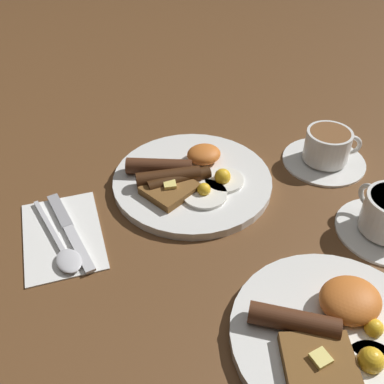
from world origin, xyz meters
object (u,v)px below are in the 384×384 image
(breakfast_plate_near, at_px, (190,179))
(teacup_near, at_px, (327,150))
(breakfast_plate_far, at_px, (337,333))
(spoon, at_px, (64,253))
(knife, at_px, (68,226))

(breakfast_plate_near, height_order, teacup_near, teacup_near)
(breakfast_plate_near, bearing_deg, breakfast_plate_far, 98.35)
(spoon, bearing_deg, knife, 155.16)
(teacup_near, xyz_separation_m, knife, (0.47, -0.01, -0.02))
(knife, height_order, spoon, spoon)
(breakfast_plate_near, bearing_deg, teacup_near, 172.32)
(breakfast_plate_near, height_order, spoon, breakfast_plate_near)
(breakfast_plate_near, xyz_separation_m, teacup_near, (-0.26, 0.03, 0.01))
(breakfast_plate_far, distance_m, spoon, 0.39)
(teacup_near, relative_size, spoon, 0.85)
(breakfast_plate_far, distance_m, knife, 0.42)
(teacup_near, bearing_deg, breakfast_plate_near, -7.68)
(breakfast_plate_near, bearing_deg, spoon, 20.05)
(spoon, bearing_deg, breakfast_plate_near, 100.02)
(breakfast_plate_far, bearing_deg, breakfast_plate_near, -81.65)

